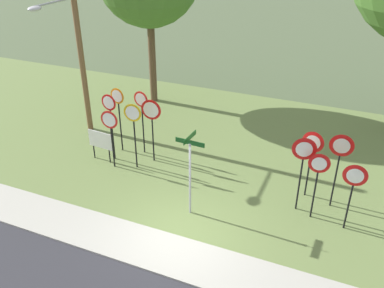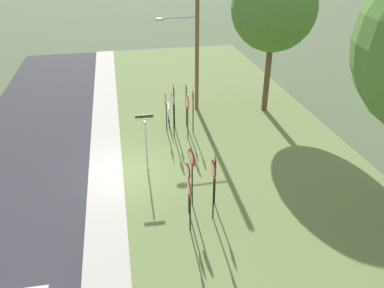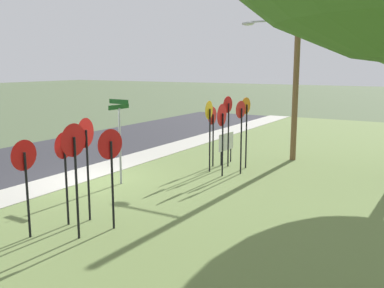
% 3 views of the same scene
% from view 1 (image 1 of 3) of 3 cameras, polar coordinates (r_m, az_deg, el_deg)
% --- Properties ---
extents(ground_plane, '(160.00, 160.00, 0.00)m').
position_cam_1_polar(ground_plane, '(12.72, -1.74, -12.82)').
color(ground_plane, '#4C5B3D').
extents(sidewalk_strip, '(44.00, 1.60, 0.06)m').
position_cam_1_polar(sidewalk_strip, '(12.17, -3.37, -14.98)').
color(sidewalk_strip, '#ADAA9E').
rests_on(sidewalk_strip, ground_plane).
extents(grass_median, '(44.00, 12.00, 0.04)m').
position_cam_1_polar(grass_median, '(17.35, 6.55, -0.57)').
color(grass_median, olive).
rests_on(grass_median, ground_plane).
extents(stop_sign_near_left, '(0.68, 0.12, 2.65)m').
position_cam_1_polar(stop_sign_near_left, '(15.11, -8.15, 2.96)').
color(stop_sign_near_left, black).
rests_on(stop_sign_near_left, grass_median).
extents(stop_sign_near_right, '(0.64, 0.11, 2.76)m').
position_cam_1_polar(stop_sign_near_right, '(15.83, -11.32, 4.13)').
color(stop_sign_near_right, black).
rests_on(stop_sign_near_right, grass_median).
extents(stop_sign_far_left, '(0.63, 0.12, 2.74)m').
position_cam_1_polar(stop_sign_far_left, '(16.43, -10.20, 5.08)').
color(stop_sign_far_left, black).
rests_on(stop_sign_far_left, grass_median).
extents(stop_sign_far_center, '(0.79, 0.11, 2.60)m').
position_cam_1_polar(stop_sign_far_center, '(15.50, -5.65, 3.76)').
color(stop_sign_far_center, black).
rests_on(stop_sign_far_center, grass_median).
extents(stop_sign_far_right, '(0.70, 0.10, 2.36)m').
position_cam_1_polar(stop_sign_far_right, '(15.40, -11.31, 2.32)').
color(stop_sign_far_right, black).
rests_on(stop_sign_far_right, grass_median).
extents(stop_sign_center_tall, '(0.63, 0.12, 2.68)m').
position_cam_1_polar(stop_sign_center_tall, '(16.14, -7.01, 4.73)').
color(stop_sign_center_tall, black).
rests_on(stop_sign_center_tall, grass_median).
extents(yield_sign_near_left, '(0.74, 0.17, 2.65)m').
position_cam_1_polar(yield_sign_near_left, '(13.07, 15.19, -1.79)').
color(yield_sign_near_left, black).
rests_on(yield_sign_near_left, grass_median).
extents(yield_sign_near_right, '(0.75, 0.10, 2.67)m').
position_cam_1_polar(yield_sign_near_right, '(13.56, 19.89, -1.30)').
color(yield_sign_near_right, black).
rests_on(yield_sign_near_right, grass_median).
extents(yield_sign_far_left, '(0.71, 0.10, 2.29)m').
position_cam_1_polar(yield_sign_far_left, '(12.83, 21.55, -5.02)').
color(yield_sign_far_left, black).
rests_on(yield_sign_far_left, grass_median).
extents(yield_sign_far_right, '(0.65, 0.12, 2.34)m').
position_cam_1_polar(yield_sign_far_right, '(12.96, 17.10, -3.69)').
color(yield_sign_far_right, black).
rests_on(yield_sign_far_right, grass_median).
extents(yield_sign_center, '(0.72, 0.17, 2.45)m').
position_cam_1_polar(yield_sign_center, '(13.93, 16.32, -0.69)').
color(yield_sign_center, black).
rests_on(yield_sign_center, grass_median).
extents(street_name_post, '(0.96, 0.82, 2.84)m').
position_cam_1_polar(street_name_post, '(12.61, -0.28, -3.37)').
color(street_name_post, '#9EA0A8').
rests_on(street_name_post, grass_median).
extents(utility_pole, '(2.10, 2.58, 7.99)m').
position_cam_1_polar(utility_pole, '(17.78, -15.91, 14.40)').
color(utility_pole, brown).
rests_on(utility_pole, grass_median).
extents(notice_board, '(1.10, 0.11, 1.25)m').
position_cam_1_polar(notice_board, '(16.35, -12.62, 0.36)').
color(notice_board, black).
rests_on(notice_board, grass_median).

